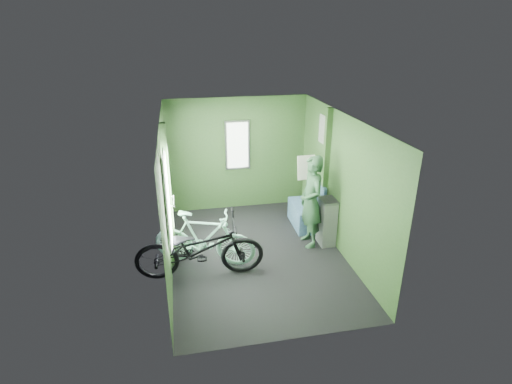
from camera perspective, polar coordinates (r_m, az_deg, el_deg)
room at (r=6.18m, az=-0.23°, el=2.64°), size 4.00×4.02×2.31m
bicycle_black at (r=6.29m, az=-7.81°, el=-11.93°), size 1.96×0.91×1.10m
bicycle_mint at (r=6.56m, az=-7.26°, el=-10.30°), size 1.75×1.13×1.04m
passenger at (r=6.81m, az=7.88°, el=-1.35°), size 0.41×0.66×1.61m
waste_box at (r=7.02m, az=10.08°, el=-4.19°), size 0.25×0.35×0.84m
bench_seat at (r=7.67m, az=7.25°, el=-2.89°), size 0.50×0.87×0.91m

